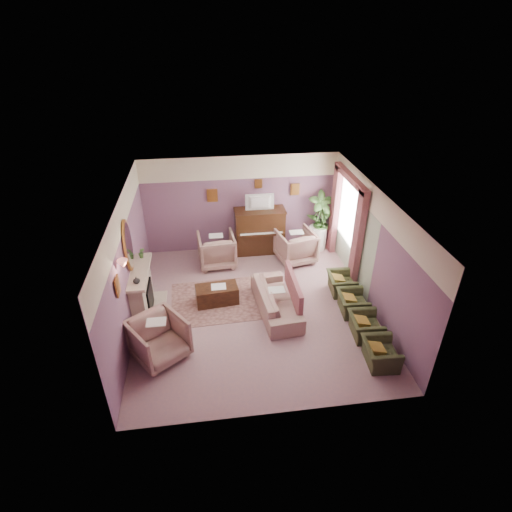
{
  "coord_description": "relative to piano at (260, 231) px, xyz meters",
  "views": [
    {
      "loc": [
        -0.98,
        -7.52,
        5.96
      ],
      "look_at": [
        0.09,
        0.4,
        1.2
      ],
      "focal_mm": 28.0,
      "sensor_mm": 36.0,
      "label": 1
    }
  ],
  "objects": [
    {
      "name": "mantel_vase",
      "position": [
        -3.05,
        -2.98,
        0.58
      ],
      "size": [
        0.16,
        0.16,
        0.16
      ],
      "primitive_type": "imported",
      "color": "#F2EACB",
      "rests_on": "mantel_shelf"
    },
    {
      "name": "coffee_table",
      "position": [
        -1.38,
        -2.34,
        -0.43
      ],
      "size": [
        1.04,
        0.6,
        0.45
      ],
      "primitive_type": "cube",
      "rotation": [
        0.0,
        0.0,
        0.1
      ],
      "color": "#351D10",
      "rests_on": "floor"
    },
    {
      "name": "hearth",
      "position": [
        -2.89,
        -2.48,
        -0.64
      ],
      "size": [
        0.55,
        1.5,
        0.02
      ],
      "primitive_type": "cube",
      "color": "#BCA993",
      "rests_on": "floor"
    },
    {
      "name": "mantel_plant",
      "position": [
        -3.05,
        -1.93,
        0.64
      ],
      "size": [
        0.16,
        0.16,
        0.28
      ],
      "primitive_type": "imported",
      "color": "#39622B",
      "rests_on": "mantel_shelf"
    },
    {
      "name": "stripe_panel",
      "position": [
        2.23,
        -1.38,
        0.42
      ],
      "size": [
        0.01,
        3.0,
        2.15
      ],
      "primitive_type": "cube",
      "color": "#AABFA2",
      "rests_on": "wall_right"
    },
    {
      "name": "fireplace_surround",
      "position": [
        -3.09,
        -2.48,
        -0.1
      ],
      "size": [
        0.3,
        1.4,
        1.1
      ],
      "primitive_type": "cube",
      "color": "#BCA993",
      "rests_on": "floor"
    },
    {
      "name": "palm_plant",
      "position": [
        1.78,
        -0.03,
        0.41
      ],
      "size": [
        0.76,
        0.76,
        1.44
      ],
      "primitive_type": "imported",
      "color": "#39622B",
      "rests_on": "palm_pot"
    },
    {
      "name": "sofa",
      "position": [
        -0.01,
        -2.83,
        -0.24
      ],
      "size": [
        0.68,
        2.04,
        0.82
      ],
      "primitive_type": "imported",
      "color": "tan",
      "rests_on": "floor"
    },
    {
      "name": "mirror_frame",
      "position": [
        -3.2,
        -2.48,
        1.15
      ],
      "size": [
        0.04,
        0.72,
        1.2
      ],
      "primitive_type": "ellipsoid",
      "color": "#AB6F2E",
      "rests_on": "wall_left"
    },
    {
      "name": "ceiling",
      "position": [
        -0.5,
        -2.68,
        2.15
      ],
      "size": [
        5.5,
        6.0,
        0.01
      ],
      "primitive_type": "cube",
      "color": "beige",
      "rests_on": "wall_back"
    },
    {
      "name": "curtain_right",
      "position": [
        2.12,
        -0.21,
        0.65
      ],
      "size": [
        0.16,
        0.34,
        2.6
      ],
      "primitive_type": "cube",
      "color": "#8E4A52",
      "rests_on": "floor"
    },
    {
      "name": "television",
      "position": [
        0.0,
        -0.05,
        0.95
      ],
      "size": [
        0.8,
        0.12,
        0.48
      ],
      "primitive_type": "imported",
      "color": "black",
      "rests_on": "piano"
    },
    {
      "name": "piano_top",
      "position": [
        0.0,
        0.0,
        0.66
      ],
      "size": [
        1.45,
        0.65,
        0.04
      ],
      "primitive_type": "cube",
      "color": "#381E10",
      "rests_on": "piano"
    },
    {
      "name": "wall_left",
      "position": [
        -3.25,
        -2.68,
        0.75
      ],
      "size": [
        0.02,
        6.0,
        2.8
      ],
      "primitive_type": "cube",
      "color": "#664B73",
      "rests_on": "floor"
    },
    {
      "name": "palm_pot",
      "position": [
        1.78,
        -0.03,
        -0.48
      ],
      "size": [
        0.34,
        0.34,
        0.34
      ],
      "primitive_type": "cylinder",
      "color": "#B25438",
      "rests_on": "floor"
    },
    {
      "name": "floral_armchair_front",
      "position": [
        -2.6,
        -4.01,
        -0.14
      ],
      "size": [
        0.97,
        0.97,
        1.01
      ],
      "primitive_type": "imported",
      "color": "tan",
      "rests_on": "floor"
    },
    {
      "name": "olive_chair_d",
      "position": [
        1.74,
        -2.31,
        -0.32
      ],
      "size": [
        0.53,
        0.76,
        0.66
      ],
      "primitive_type": "imported",
      "color": "#394023",
      "rests_on": "floor"
    },
    {
      "name": "fire_ember",
      "position": [
        -2.95,
        -2.48,
        -0.43
      ],
      "size": [
        0.06,
        0.54,
        0.1
      ],
      "primitive_type": "cube",
      "color": "#FF5C03",
      "rests_on": "floor"
    },
    {
      "name": "piano_keys",
      "position": [
        0.0,
        -0.35,
        0.11
      ],
      "size": [
        1.2,
        0.08,
        0.02
      ],
      "primitive_type": "cube",
      "color": "white",
      "rests_on": "piano"
    },
    {
      "name": "wall_back",
      "position": [
        -0.5,
        0.32,
        0.75
      ],
      "size": [
        5.5,
        0.02,
        2.8
      ],
      "primitive_type": "cube",
      "color": "#664B73",
      "rests_on": "floor"
    },
    {
      "name": "print_back_mid",
      "position": [
        0.0,
        0.28,
        1.35
      ],
      "size": [
        0.22,
        0.03,
        0.26
      ],
      "primitive_type": "cube",
      "color": "#AB6F2E",
      "rests_on": "wall_back"
    },
    {
      "name": "print_back_right",
      "position": [
        1.05,
        0.28,
        1.13
      ],
      "size": [
        0.26,
        0.03,
        0.34
      ],
      "primitive_type": "cube",
      "color": "#AB6F2E",
      "rests_on": "wall_back"
    },
    {
      "name": "area_rug",
      "position": [
        -1.23,
        -2.29,
        -0.64
      ],
      "size": [
        2.57,
        1.9,
        0.01
      ],
      "primitive_type": "cube",
      "rotation": [
        0.0,
        0.0,
        0.04
      ],
      "color": "#895D57",
      "rests_on": "floor"
    },
    {
      "name": "sofa_throw",
      "position": [
        0.39,
        -2.83,
        -0.05
      ],
      "size": [
        0.1,
        1.55,
        0.57
      ],
      "primitive_type": "cube",
      "color": "#8E4A52",
      "rests_on": "sofa"
    },
    {
      "name": "floral_armchair_right",
      "position": [
        0.93,
        -0.66,
        -0.14
      ],
      "size": [
        0.97,
        0.97,
        1.01
      ],
      "primitive_type": "imported",
      "color": "tan",
      "rests_on": "floor"
    },
    {
      "name": "floral_armchair_left",
      "position": [
        -1.28,
        -0.57,
        -0.14
      ],
      "size": [
        0.97,
        0.97,
        1.01
      ],
      "primitive_type": "imported",
      "color": "tan",
      "rests_on": "floor"
    },
    {
      "name": "olive_chair_b",
      "position": [
        1.74,
        -3.95,
        -0.32
      ],
      "size": [
        0.53,
        0.76,
        0.66
      ],
      "primitive_type": "imported",
      "color": "#394023",
      "rests_on": "floor"
    },
    {
      "name": "fireplace_inset",
      "position": [
        -2.99,
        -2.48,
        -0.25
      ],
      "size": [
        0.18,
        0.72,
        0.68
      ],
      "primitive_type": "cube",
      "color": "black",
      "rests_on": "floor"
    },
    {
      "name": "side_table",
      "position": [
        1.74,
        -0.04,
        -0.3
      ],
      "size": [
        0.52,
        0.52,
        0.7
      ],
      "primitive_type": "cylinder",
      "color": "white",
      "rests_on": "floor"
    },
    {
      "name": "olive_chair_a",
      "position": [
        1.74,
        -4.77,
        -0.32
      ],
      "size": [
        0.53,
        0.76,
        0.66
      ],
      "primitive_type": "imported",
      "color": "#394023",
      "rests_on": "floor"
    },
    {
      "name": "window_blind",
      "position": [
        2.2,
        -1.13,
        1.05
      ],
      "size": [
        0.03,
        1.4,
        1.8
      ],
      "primitive_type": "cube",
      "color": "white",
      "rests_on": "wall_right"
    },
    {
      "name": "sconce_shade",
      "position": [
        -3.12,
        -3.53,
        1.33
      ],
      "size": [
        0.2,
        0.2,
        0.16
      ],
      "primitive_type": "cone",
      "color": "#DB7166",
      "rests_on": "wall_left"
    },
    {
      "name": "table_paper",
      "position": [
        -1.33,
        -2.34,
        -0.2
      ],
      "size": [
        0.35,
        0.28,
        0.01
      ],
      "primitive_type": "cube",
      "color": "white",
      "rests_on": "coffee_table"
    },
    {
      "name": "side_plant_big",
      "position": [
        1.74,
        -0.04,
        0.22
      ],
      "size": [
        0.3,
        0.3,
        0.34
      ],
      "primitive_type": "imported",
      "color": "#39622B",
      "rests_on": "side_table"
    },
    {
      "name": "mirror_glass",
      "position": [
        -3.17,
        -2.48,
        1.15
      ],
      "size": [
        0.01,
        0.6,
        1.06
      ],
      "primitive_type": "ellipsoid",
      "color": "silver",
      "rests_on": "wall_left"
    },
    {
      "name": "curtain_left",
      "position": [
        2.12,
        -2.05,
        0.65
      ],
      "size": [
        0.16,
        0.34,
        2.6
      ],
      "primitive_type": "cube",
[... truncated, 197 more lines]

